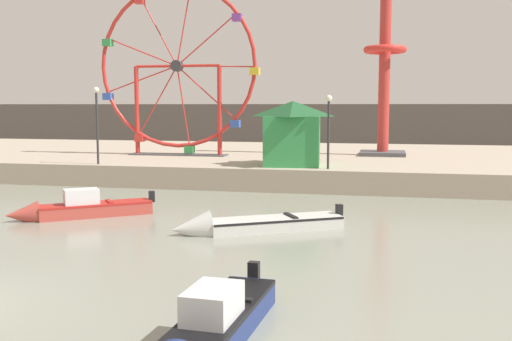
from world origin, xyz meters
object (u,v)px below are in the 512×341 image
at_px(motorboat_pale_grey, 245,225).
at_px(promenade_lamp_far, 329,120).
at_px(promenade_lamp_near, 97,114).
at_px(motorboat_navy_blue, 209,332).
at_px(motorboat_faded_red, 76,208).
at_px(drop_tower_red_tower, 385,58).
at_px(ferris_wheel_red_frame, 177,69).
at_px(carnival_booth_green_kiosk, 293,132).

distance_m(motorboat_pale_grey, promenade_lamp_far, 10.60).
xyz_separation_m(motorboat_pale_grey, promenade_lamp_near, (-10.40, 9.69, 3.58)).
height_order(motorboat_navy_blue, promenade_lamp_far, promenade_lamp_far).
distance_m(motorboat_navy_blue, motorboat_faded_red, 13.80).
distance_m(motorboat_pale_grey, drop_tower_red_tower, 20.51).
bearing_deg(ferris_wheel_red_frame, promenade_lamp_near, -109.60).
relative_size(motorboat_pale_grey, promenade_lamp_near, 1.40).
relative_size(drop_tower_red_tower, promenade_lamp_near, 3.46).
bearing_deg(motorboat_faded_red, ferris_wheel_red_frame, -122.25).
bearing_deg(promenade_lamp_near, motorboat_faded_red, -67.86).
height_order(motorboat_navy_blue, promenade_lamp_near, promenade_lamp_near).
bearing_deg(motorboat_pale_grey, ferris_wheel_red_frame, -93.34).
height_order(motorboat_faded_red, ferris_wheel_red_frame, ferris_wheel_red_frame).
distance_m(motorboat_faded_red, ferris_wheel_red_frame, 16.18).
xyz_separation_m(motorboat_pale_grey, promenade_lamp_far, (1.85, 9.89, 3.32)).
relative_size(motorboat_faded_red, promenade_lamp_near, 1.19).
bearing_deg(motorboat_navy_blue, carnival_booth_green_kiosk, -171.89).
bearing_deg(carnival_booth_green_kiosk, drop_tower_red_tower, 53.05).
xyz_separation_m(motorboat_pale_grey, ferris_wheel_red_frame, (-8.16, 15.98, 6.26)).
bearing_deg(promenade_lamp_near, carnival_booth_green_kiosk, 9.01).
bearing_deg(motorboat_faded_red, drop_tower_red_tower, -159.71).
bearing_deg(motorboat_pale_grey, drop_tower_red_tower, -133.66).
height_order(motorboat_pale_grey, promenade_lamp_near, promenade_lamp_near).
xyz_separation_m(motorboat_pale_grey, drop_tower_red_tower, (4.42, 18.76, 6.99)).
height_order(motorboat_pale_grey, motorboat_faded_red, motorboat_faded_red).
distance_m(ferris_wheel_red_frame, drop_tower_red_tower, 12.91).
relative_size(motorboat_pale_grey, motorboat_faded_red, 1.18).
xyz_separation_m(motorboat_navy_blue, ferris_wheel_red_frame, (-9.87, 25.71, 6.14)).
distance_m(drop_tower_red_tower, promenade_lamp_far, 9.94).
distance_m(motorboat_navy_blue, motorboat_pale_grey, 9.88).
xyz_separation_m(ferris_wheel_red_frame, promenade_lamp_far, (10.02, -6.09, -2.94)).
distance_m(motorboat_pale_grey, ferris_wheel_red_frame, 19.01).
xyz_separation_m(carnival_booth_green_kiosk, promenade_lamp_near, (-10.26, -1.63, 0.92)).
relative_size(carnival_booth_green_kiosk, promenade_lamp_far, 0.96).
bearing_deg(motorboat_navy_blue, motorboat_faded_red, -138.38).
xyz_separation_m(promenade_lamp_near, promenade_lamp_far, (12.26, 0.20, -0.26)).
xyz_separation_m(motorboat_faded_red, ferris_wheel_red_frame, (-1.27, 14.92, 6.14)).
bearing_deg(motorboat_faded_red, carnival_booth_green_kiosk, -160.47).
relative_size(motorboat_pale_grey, drop_tower_red_tower, 0.41).
height_order(ferris_wheel_red_frame, promenade_lamp_near, ferris_wheel_red_frame).
bearing_deg(motorboat_navy_blue, ferris_wheel_red_frame, -155.92).
relative_size(motorboat_navy_blue, promenade_lamp_far, 1.51).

